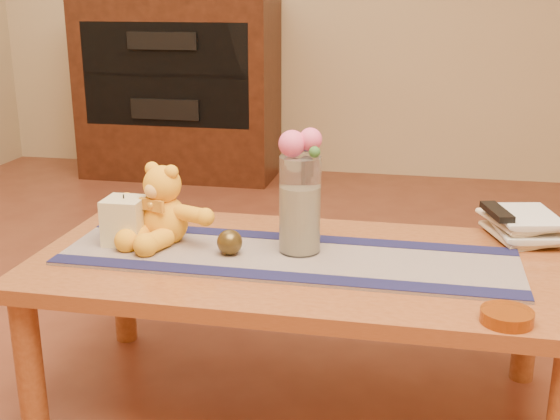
% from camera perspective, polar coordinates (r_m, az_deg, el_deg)
% --- Properties ---
extents(floor, '(5.50, 5.50, 0.00)m').
position_cam_1_polar(floor, '(2.07, 1.41, -15.59)').
color(floor, maroon).
rests_on(floor, ground).
extents(coffee_table_top, '(1.40, 0.70, 0.04)m').
position_cam_1_polar(coffee_table_top, '(1.88, 1.50, -4.47)').
color(coffee_table_top, brown).
rests_on(coffee_table_top, floor).
extents(table_leg_fl, '(0.07, 0.07, 0.41)m').
position_cam_1_polar(table_leg_fl, '(1.94, -19.59, -12.11)').
color(table_leg_fl, brown).
rests_on(table_leg_fl, floor).
extents(table_leg_bl, '(0.07, 0.07, 0.41)m').
position_cam_1_polar(table_leg_bl, '(2.40, -12.58, -5.73)').
color(table_leg_bl, brown).
rests_on(table_leg_bl, floor).
extents(table_leg_br, '(0.07, 0.07, 0.41)m').
position_cam_1_polar(table_leg_br, '(2.23, 19.40, -8.12)').
color(table_leg_br, brown).
rests_on(table_leg_br, floor).
extents(persian_runner, '(1.20, 0.35, 0.01)m').
position_cam_1_polar(persian_runner, '(1.86, 0.62, -3.81)').
color(persian_runner, '#1C1E4F').
rests_on(persian_runner, coffee_table_top).
extents(runner_border_near, '(1.20, 0.06, 0.00)m').
position_cam_1_polar(runner_border_near, '(1.73, -0.31, -5.34)').
color(runner_border_near, '#15153F').
rests_on(runner_border_near, persian_runner).
extents(runner_border_far, '(1.20, 0.06, 0.00)m').
position_cam_1_polar(runner_border_far, '(2.00, 1.42, -2.22)').
color(runner_border_far, '#15153F').
rests_on(runner_border_far, persian_runner).
extents(teddy_bear, '(0.38, 0.35, 0.21)m').
position_cam_1_polar(teddy_bear, '(1.97, -9.34, 0.45)').
color(teddy_bear, '#FFAC20').
rests_on(teddy_bear, persian_runner).
extents(pillar_candle, '(0.11, 0.11, 0.13)m').
position_cam_1_polar(pillar_candle, '(1.98, -12.41, -0.85)').
color(pillar_candle, beige).
rests_on(pillar_candle, persian_runner).
extents(candle_wick, '(0.00, 0.00, 0.01)m').
position_cam_1_polar(candle_wick, '(1.96, -12.54, 1.08)').
color(candle_wick, black).
rests_on(candle_wick, pillar_candle).
extents(glass_vase, '(0.11, 0.11, 0.26)m').
position_cam_1_polar(glass_vase, '(1.85, 1.62, 0.42)').
color(glass_vase, silver).
rests_on(glass_vase, persian_runner).
extents(potpourri_fill, '(0.09, 0.09, 0.18)m').
position_cam_1_polar(potpourri_fill, '(1.87, 1.61, -0.72)').
color(potpourri_fill, beige).
rests_on(potpourri_fill, glass_vase).
extents(rose_left, '(0.07, 0.07, 0.07)m').
position_cam_1_polar(rose_left, '(1.81, 0.98, 5.39)').
color(rose_left, '#F1558C').
rests_on(rose_left, glass_vase).
extents(rose_right, '(0.06, 0.06, 0.06)m').
position_cam_1_polar(rose_right, '(1.81, 2.48, 5.73)').
color(rose_right, '#F1558C').
rests_on(rose_right, glass_vase).
extents(blue_flower_back, '(0.04, 0.04, 0.04)m').
position_cam_1_polar(blue_flower_back, '(1.85, 2.16, 5.41)').
color(blue_flower_back, '#4A4FA2').
rests_on(blue_flower_back, glass_vase).
extents(blue_flower_side, '(0.04, 0.04, 0.04)m').
position_cam_1_polar(blue_flower_side, '(1.84, 0.84, 5.13)').
color(blue_flower_side, '#4A4FA2').
rests_on(blue_flower_side, glass_vase).
extents(leaf_sprig, '(0.03, 0.03, 0.03)m').
position_cam_1_polar(leaf_sprig, '(1.79, 2.81, 4.71)').
color(leaf_sprig, '#33662D').
rests_on(leaf_sprig, glass_vase).
extents(bronze_ball, '(0.08, 0.08, 0.07)m').
position_cam_1_polar(bronze_ball, '(1.87, -4.09, -2.61)').
color(bronze_ball, '#493818').
rests_on(bronze_ball, persian_runner).
extents(book_bottom, '(0.23, 0.26, 0.02)m').
position_cam_1_polar(book_bottom, '(2.10, 16.87, -2.00)').
color(book_bottom, beige).
rests_on(book_bottom, coffee_table_top).
extents(book_lower, '(0.20, 0.25, 0.02)m').
position_cam_1_polar(book_lower, '(2.09, 17.08, -1.54)').
color(book_lower, beige).
rests_on(book_lower, book_bottom).
extents(book_upper, '(0.24, 0.27, 0.02)m').
position_cam_1_polar(book_upper, '(2.08, 16.78, -0.99)').
color(book_upper, beige).
rests_on(book_upper, book_lower).
extents(book_top, '(0.21, 0.25, 0.02)m').
position_cam_1_polar(book_top, '(2.08, 17.13, -0.53)').
color(book_top, beige).
rests_on(book_top, book_upper).
extents(tv_remote, '(0.09, 0.17, 0.02)m').
position_cam_1_polar(tv_remote, '(2.06, 17.14, -0.13)').
color(tv_remote, black).
rests_on(tv_remote, book_top).
extents(amber_dish, '(0.12, 0.12, 0.03)m').
position_cam_1_polar(amber_dish, '(1.59, 17.87, -8.20)').
color(amber_dish, '#BF5914').
rests_on(amber_dish, coffee_table_top).
extents(media_cabinet, '(1.20, 0.50, 1.10)m').
position_cam_1_polar(media_cabinet, '(4.50, -8.17, 9.68)').
color(media_cabinet, black).
rests_on(media_cabinet, floor).
extents(cabinet_cavity, '(1.02, 0.03, 0.61)m').
position_cam_1_polar(cabinet_cavity, '(4.26, -9.29, 10.72)').
color(cabinet_cavity, black).
rests_on(cabinet_cavity, media_cabinet).
extents(cabinet_shelf, '(1.02, 0.20, 0.02)m').
position_cam_1_polar(cabinet_shelf, '(4.34, -8.90, 10.85)').
color(cabinet_shelf, black).
rests_on(cabinet_shelf, media_cabinet).
extents(stereo_upper, '(0.42, 0.28, 0.10)m').
position_cam_1_polar(stereo_upper, '(4.34, -8.93, 13.48)').
color(stereo_upper, black).
rests_on(stereo_upper, media_cabinet).
extents(stereo_lower, '(0.42, 0.28, 0.12)m').
position_cam_1_polar(stereo_lower, '(4.39, -8.69, 8.31)').
color(stereo_lower, black).
rests_on(stereo_lower, media_cabinet).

